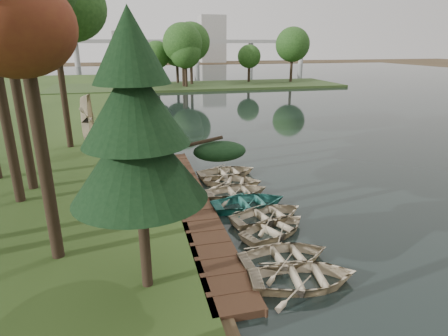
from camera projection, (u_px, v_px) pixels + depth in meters
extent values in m
plane|color=#3D2F1D|center=(226.00, 203.00, 18.10)|extent=(300.00, 300.00, 0.00)
cube|color=black|center=(433.00, 110.00, 43.41)|extent=(130.00, 200.00, 0.05)
cube|color=#362114|center=(193.00, 204.00, 17.69)|extent=(1.60, 16.00, 0.30)
cube|color=#2E431D|center=(200.00, 86.00, 65.88)|extent=(50.00, 14.00, 0.45)
cylinder|color=black|center=(55.00, 73.00, 59.68)|extent=(0.50, 0.50, 4.80)
sphere|color=#244B19|center=(52.00, 49.00, 58.54)|extent=(5.60, 5.60, 5.60)
cylinder|color=black|center=(99.00, 72.00, 61.21)|extent=(0.50, 0.50, 4.80)
sphere|color=#244B19|center=(97.00, 49.00, 60.07)|extent=(5.60, 5.60, 5.60)
cylinder|color=black|center=(141.00, 72.00, 62.75)|extent=(0.50, 0.50, 4.80)
sphere|color=#244B19|center=(139.00, 49.00, 61.61)|extent=(5.60, 5.60, 5.60)
cylinder|color=black|center=(180.00, 71.00, 64.28)|extent=(0.50, 0.50, 4.80)
sphere|color=#244B19|center=(179.00, 49.00, 63.14)|extent=(5.60, 5.60, 5.60)
cylinder|color=black|center=(218.00, 70.00, 65.82)|extent=(0.50, 0.50, 4.80)
sphere|color=#244B19|center=(218.00, 49.00, 64.68)|extent=(5.60, 5.60, 5.60)
cylinder|color=black|center=(254.00, 70.00, 67.35)|extent=(0.50, 0.50, 4.80)
sphere|color=#244B19|center=(254.00, 49.00, 66.21)|extent=(5.60, 5.60, 5.60)
cylinder|color=black|center=(288.00, 69.00, 68.89)|extent=(0.50, 0.50, 4.80)
sphere|color=#244B19|center=(289.00, 49.00, 67.75)|extent=(5.60, 5.60, 5.60)
cube|color=#A5A5A0|center=(168.00, 41.00, 128.29)|extent=(90.00, 4.00, 1.20)
cylinder|color=#A5A5A0|center=(76.00, 54.00, 122.65)|extent=(1.80, 1.80, 8.00)
cylinder|color=#A5A5A0|center=(139.00, 54.00, 127.25)|extent=(1.80, 1.80, 8.00)
cylinder|color=#A5A5A0|center=(197.00, 53.00, 131.86)|extent=(1.80, 1.80, 8.00)
cylinder|color=#A5A5A0|center=(251.00, 53.00, 136.46)|extent=(1.80, 1.80, 8.00)
cylinder|color=#A5A5A0|center=(301.00, 53.00, 141.07)|extent=(1.80, 1.80, 8.00)
cube|color=#A5A5A0|center=(212.00, 39.00, 150.98)|extent=(10.00, 8.00, 18.00)
cube|color=#A5A5A0|center=(123.00, 47.00, 148.47)|extent=(8.00, 8.00, 12.00)
imported|color=#BEAC8A|center=(304.00, 275.00, 11.80)|extent=(3.80, 2.94, 0.73)
imported|color=#BEAC8A|center=(285.00, 254.00, 13.03)|extent=(3.36, 2.46, 0.68)
imported|color=#BEAC8A|center=(275.00, 226.00, 15.01)|extent=(3.79, 3.34, 0.65)
imported|color=#BEAC8A|center=(268.00, 213.00, 16.14)|extent=(3.85, 3.12, 0.70)
imported|color=#2A776C|center=(249.00, 201.00, 17.35)|extent=(3.71, 2.76, 0.74)
imported|color=#BEAC8A|center=(237.00, 190.00, 18.72)|extent=(3.31, 2.43, 0.67)
imported|color=#BEAC8A|center=(233.00, 179.00, 20.21)|extent=(3.74, 3.28, 0.64)
imported|color=#BEAC8A|center=(227.00, 171.00, 21.50)|extent=(3.67, 2.80, 0.71)
imported|color=#BEAC8A|center=(92.00, 146.00, 25.53)|extent=(4.12, 3.11, 0.80)
cylinder|color=black|center=(40.00, 142.00, 11.76)|extent=(0.40, 0.40, 8.24)
cylinder|color=black|center=(2.00, 98.00, 16.15)|extent=(0.43, 0.43, 9.62)
cylinder|color=black|center=(16.00, 83.00, 17.57)|extent=(0.45, 0.45, 10.57)
cylinder|color=black|center=(62.00, 83.00, 25.48)|extent=(0.42, 0.42, 9.03)
ellipsoid|color=#244B19|center=(53.00, 11.00, 24.05)|extent=(4.98, 4.98, 4.24)
cylinder|color=black|center=(144.00, 236.00, 11.00)|extent=(0.32, 0.32, 3.36)
cone|color=black|center=(138.00, 155.00, 10.21)|extent=(3.80, 3.80, 2.60)
cone|color=black|center=(134.00, 102.00, 9.76)|extent=(2.90, 2.90, 2.25)
cone|color=black|center=(130.00, 45.00, 9.31)|extent=(2.00, 2.00, 1.90)
cone|color=#3F661E|center=(158.00, 212.00, 15.45)|extent=(0.60, 0.60, 0.87)
cone|color=#3F661E|center=(142.00, 189.00, 17.58)|extent=(0.60, 0.60, 1.11)
cone|color=#3F661E|center=(117.00, 175.00, 19.76)|extent=(0.60, 0.60, 0.90)
cone|color=#3F661E|center=(141.00, 166.00, 20.94)|extent=(0.60, 0.60, 1.06)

